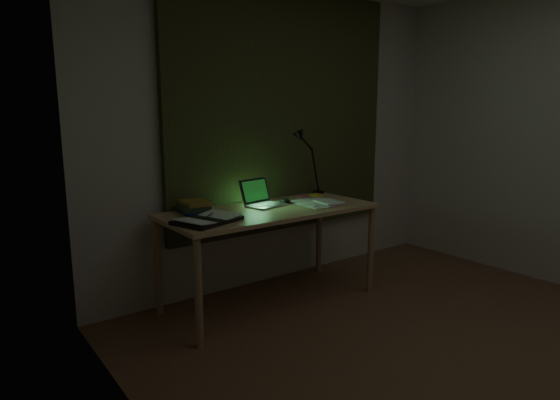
# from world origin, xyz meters

# --- Properties ---
(floor) EXTENTS (3.50, 4.00, 0.00)m
(floor) POSITION_xyz_m (0.00, 0.00, 0.00)
(floor) COLOR brown
(floor) RESTS_ON ground
(wall_back) EXTENTS (3.50, 0.00, 2.50)m
(wall_back) POSITION_xyz_m (0.00, 2.00, 1.25)
(wall_back) COLOR beige
(wall_back) RESTS_ON ground
(wall_left) EXTENTS (0.00, 4.00, 2.50)m
(wall_left) POSITION_xyz_m (-1.75, 0.00, 1.25)
(wall_left) COLOR beige
(wall_left) RESTS_ON ground
(curtain) EXTENTS (2.20, 0.06, 2.00)m
(curtain) POSITION_xyz_m (0.00, 1.96, 1.45)
(curtain) COLOR #33361B
(curtain) RESTS_ON wall_back
(desk) EXTENTS (1.62, 0.71, 0.74)m
(desk) POSITION_xyz_m (-0.44, 1.57, 0.37)
(desk) COLOR tan
(desk) RESTS_ON floor
(laptop) EXTENTS (0.34, 0.37, 0.21)m
(laptop) POSITION_xyz_m (-0.41, 1.66, 0.84)
(laptop) COLOR #B7B7BC
(laptop) RESTS_ON desk
(open_textbook) EXTENTS (0.47, 0.40, 0.03)m
(open_textbook) POSITION_xyz_m (-1.02, 1.46, 0.75)
(open_textbook) COLOR white
(open_textbook) RESTS_ON desk
(book_stack) EXTENTS (0.20, 0.24, 0.09)m
(book_stack) POSITION_xyz_m (-0.96, 1.76, 0.78)
(book_stack) COLOR white
(book_stack) RESTS_ON desk
(loose_papers) EXTENTS (0.35, 0.37, 0.02)m
(loose_papers) POSITION_xyz_m (-0.02, 1.46, 0.75)
(loose_papers) COLOR white
(loose_papers) RESTS_ON desk
(mouse) EXTENTS (0.08, 0.11, 0.04)m
(mouse) POSITION_xyz_m (-0.23, 1.66, 0.76)
(mouse) COLOR black
(mouse) RESTS_ON desk
(sticky_yellow) EXTENTS (0.10, 0.10, 0.02)m
(sticky_yellow) POSITION_xyz_m (0.19, 1.76, 0.75)
(sticky_yellow) COLOR yellow
(sticky_yellow) RESTS_ON desk
(sticky_pink) EXTENTS (0.07, 0.07, 0.01)m
(sticky_pink) POSITION_xyz_m (0.05, 1.78, 0.74)
(sticky_pink) COLOR #D45279
(sticky_pink) RESTS_ON desk
(desk_lamp) EXTENTS (0.40, 0.34, 0.54)m
(desk_lamp) POSITION_xyz_m (0.29, 1.85, 1.01)
(desk_lamp) COLOR black
(desk_lamp) RESTS_ON desk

